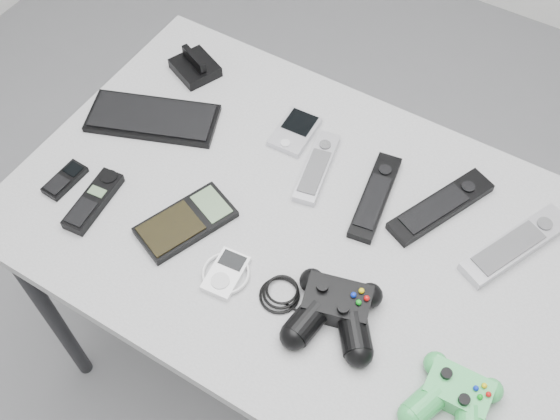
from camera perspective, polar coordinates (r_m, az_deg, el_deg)
The scene contains 15 objects.
floor at distance 1.96m, azimuth 0.12°, elevation -10.80°, with size 3.50×3.50×0.00m, color slate.
desk at distance 1.31m, azimuth 2.06°, elevation -2.66°, with size 1.13×0.73×0.76m.
pda_keyboard at distance 1.43m, azimuth -11.02°, elevation 7.90°, with size 0.27×0.12×0.02m, color black.
dock_bracket at distance 1.51m, azimuth -7.45°, elevation 12.55°, with size 0.10×0.08×0.05m, color black.
pda at distance 1.38m, azimuth 1.30°, elevation 6.87°, with size 0.07×0.11×0.02m, color #B7B7BF.
remote_silver_a at distance 1.32m, azimuth 3.23°, elevation 3.77°, with size 0.05×0.18×0.02m, color #B7B7BF.
remote_black_a at distance 1.28m, azimuth 8.30°, elevation 1.21°, with size 0.05×0.21×0.02m, color black.
remote_black_b at distance 1.29m, azimuth 13.84°, elevation 0.34°, with size 0.06×0.23×0.02m, color black.
remote_silver_b at distance 1.28m, azimuth 19.85°, elevation -2.86°, with size 0.05×0.24×0.02m, color #B5B4BB.
mobile_phone at distance 1.37m, azimuth -18.23°, elevation 2.53°, with size 0.04×0.09×0.02m, color black.
cordless_handset at distance 1.31m, azimuth -15.94°, elevation 0.78°, with size 0.05×0.15×0.02m, color black.
calculator at distance 1.25m, azimuth -8.21°, elevation -1.02°, with size 0.09×0.18×0.02m, color black.
mp3_player at distance 1.19m, azimuth -4.74°, elevation -5.50°, with size 0.09×0.09×0.02m, color white.
controller_black at distance 1.13m, azimuth 4.81°, elevation -8.65°, with size 0.27×0.17×0.05m, color black, non-canonical shape.
controller_green at distance 1.11m, azimuth 14.97°, elevation -15.53°, with size 0.14×0.15×0.05m, color green, non-canonical shape.
Camera 1 is at (0.40, -0.67, 1.80)m, focal length 42.00 mm.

